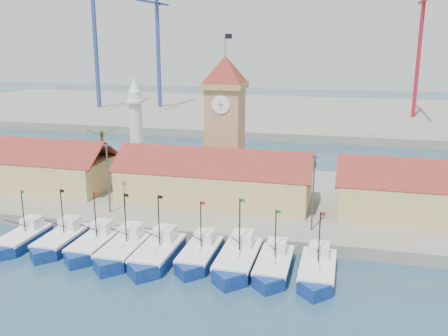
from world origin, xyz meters
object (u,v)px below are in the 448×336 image
(boat_4, at_px, (157,255))
(clock_tower, at_px, (225,120))
(boat_0, at_px, (22,240))
(minaret, at_px, (136,128))

(boat_4, bearing_deg, clock_tower, 85.69)
(boat_0, height_order, clock_tower, clock_tower)
(boat_0, distance_m, clock_tower, 31.94)
(boat_0, xyz_separation_m, clock_tower, (18.75, 23.29, 11.25))
(boat_0, bearing_deg, clock_tower, 51.17)
(boat_0, distance_m, minaret, 27.11)
(boat_0, relative_size, minaret, 0.56)
(clock_tower, bearing_deg, boat_0, -128.83)
(boat_0, distance_m, boat_4, 16.97)
(clock_tower, bearing_deg, minaret, 172.39)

